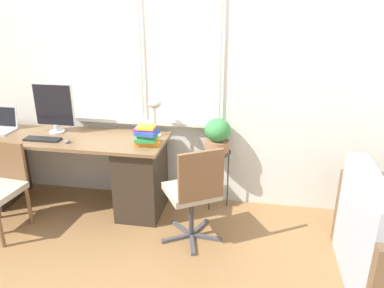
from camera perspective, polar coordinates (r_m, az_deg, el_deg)
The scene contains 11 objects.
ground_plane at distance 3.62m, azimuth -9.92°, elevation -12.42°, with size 14.00×14.00×0.00m, color olive.
wall_back_with_window at distance 3.75m, azimuth -7.60°, elevation 11.21°, with size 9.00×0.12×2.70m.
desk at distance 3.96m, azimuth -18.75°, elevation -3.60°, with size 2.06×0.62×0.75m.
monitor at distance 3.90m, azimuth -20.29°, elevation 5.25°, with size 0.41×0.16×0.49m.
keyboard at distance 3.79m, azimuth -21.82°, elevation 0.68°, with size 0.34×0.11×0.02m.
mouse at distance 3.63m, azimuth -18.42°, elevation 0.44°, with size 0.04×0.07×0.03m.
desk_lamp at distance 3.57m, azimuth -5.73°, elevation 5.50°, with size 0.13×0.13×0.36m.
book_stack at distance 3.39m, azimuth -6.92°, elevation 1.29°, with size 0.23×0.19×0.19m.
office_chair_swivel at distance 3.15m, azimuth 0.34°, elevation -7.27°, with size 0.56×0.57×0.90m.
plant_stand at distance 3.69m, azimuth 3.82°, elevation -2.04°, with size 0.27×0.27×0.60m.
potted_plant at distance 3.60m, azimuth 3.91°, elevation 1.40°, with size 0.25×0.25×0.33m.
Camera 1 is at (1.11, -2.83, 1.98)m, focal length 35.00 mm.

